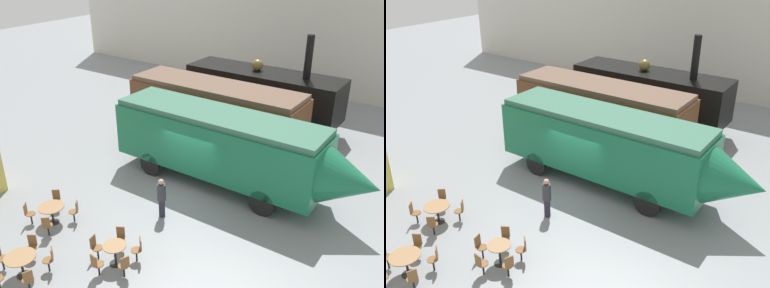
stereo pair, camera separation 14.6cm
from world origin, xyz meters
TOP-DOWN VIEW (x-y plane):
  - ground_plane at (0.00, 0.00)m, footprint 80.00×80.00m
  - backdrop_wall at (0.00, 15.32)m, footprint 44.00×0.15m
  - steam_locomotive at (-0.73, 8.24)m, footprint 8.78×2.53m
  - passenger_coach_wooden at (-1.61, 4.60)m, footprint 9.17×2.66m
  - streamlined_locomotive at (1.42, 1.20)m, footprint 11.26×2.53m
  - cafe_table_near at (0.76, -5.24)m, footprint 0.77×0.77m
  - cafe_table_mid at (-2.80, -4.92)m, footprint 0.97×0.97m
  - cafe_table_far at (-1.27, -7.32)m, footprint 0.98×0.98m
  - cafe_chair_0 at (0.02, -5.40)m, footprint 0.38×0.36m
  - cafe_chair_1 at (0.69, -5.99)m, footprint 0.36×0.37m
  - cafe_chair_2 at (1.46, -5.54)m, footprint 0.40×0.38m
  - cafe_chair_3 at (1.27, -4.67)m, footprint 0.40×0.40m
  - cafe_chair_4 at (0.38, -4.58)m, footprint 0.39×0.40m
  - cafe_chair_5 at (-3.36, -4.27)m, footprint 0.40×0.41m
  - cafe_chair_6 at (-3.46, -5.47)m, footprint 0.41×0.40m
  - cafe_chair_7 at (-2.25, -5.57)m, footprint 0.40×0.41m
  - cafe_chair_8 at (-2.15, -4.37)m, footprint 0.41×0.40m
  - cafe_chair_9 at (-0.71, -6.66)m, footprint 0.40×0.41m
  - cafe_chair_10 at (-1.72, -6.58)m, footprint 0.39×0.40m
  - cafe_chair_11 at (-2.10, -7.52)m, footprint 0.38×0.36m
  - cafe_chair_13 at (-0.47, -7.64)m, footprint 0.39×0.38m
  - visitor_person at (0.31, -2.24)m, footprint 0.34×0.34m

SIDE VIEW (x-z plane):
  - ground_plane at x=0.00m, z-range 0.00..0.00m
  - cafe_chair_0 at x=0.02m, z-range 0.07..0.94m
  - cafe_chair_1 at x=0.69m, z-range 0.07..0.94m
  - cafe_chair_2 at x=1.46m, z-range 0.07..0.94m
  - cafe_chair_3 at x=1.27m, z-range 0.07..0.94m
  - cafe_chair_4 at x=0.38m, z-range 0.07..0.94m
  - cafe_chair_5 at x=-3.36m, z-range 0.07..0.94m
  - cafe_chair_6 at x=-3.46m, z-range 0.07..0.94m
  - cafe_chair_7 at x=-2.25m, z-range 0.07..0.94m
  - cafe_chair_8 at x=-2.15m, z-range 0.07..0.94m
  - cafe_chair_9 at x=-0.71m, z-range 0.07..0.94m
  - cafe_chair_10 at x=-1.72m, z-range 0.07..0.94m
  - cafe_chair_11 at x=-2.10m, z-range 0.07..0.94m
  - cafe_chair_13 at x=-0.47m, z-range 0.07..0.94m
  - cafe_table_near at x=0.76m, z-range 0.19..0.95m
  - cafe_table_mid at x=-2.80m, z-range 0.23..0.94m
  - cafe_table_far at x=-1.27m, z-range 0.24..1.00m
  - visitor_person at x=0.31m, z-range 0.07..1.70m
  - passenger_coach_wooden at x=-1.61m, z-range 0.30..3.50m
  - streamlined_locomotive at x=1.42m, z-range 0.31..3.57m
  - steam_locomotive at x=-0.73m, z-range -0.71..4.71m
  - backdrop_wall at x=0.00m, z-range 0.00..9.00m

